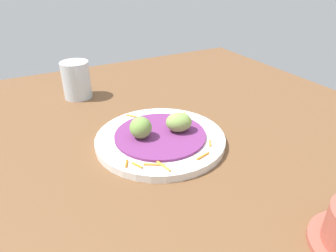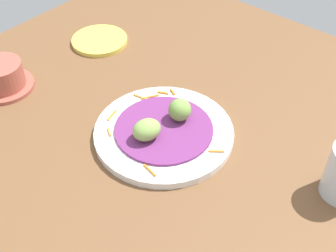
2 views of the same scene
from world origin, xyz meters
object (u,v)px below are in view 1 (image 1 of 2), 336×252
object	(u,v)px
main_plate	(160,139)
guac_scoop_left	(179,122)
guac_scoop_center	(141,128)
water_glass	(76,80)

from	to	relation	value
main_plate	guac_scoop_left	xyz separation A→B (cm)	(-3.91, 0.62, 3.23)
guac_scoop_center	water_glass	xyz separation A→B (cm)	(4.98, -30.55, 0.66)
guac_scoop_center	water_glass	bearing A→B (deg)	-80.75
guac_scoop_left	water_glass	bearing A→B (deg)	-68.08
guac_scoop_left	guac_scoop_center	size ratio (longest dim) A/B	1.22
main_plate	guac_scoop_left	world-z (taller)	guac_scoop_left
guac_scoop_left	main_plate	bearing A→B (deg)	-8.96
main_plate	guac_scoop_center	bearing A→B (deg)	-8.96
guac_scoop_left	water_glass	world-z (taller)	water_glass
guac_scoop_left	guac_scoop_center	bearing A→B (deg)	-8.96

